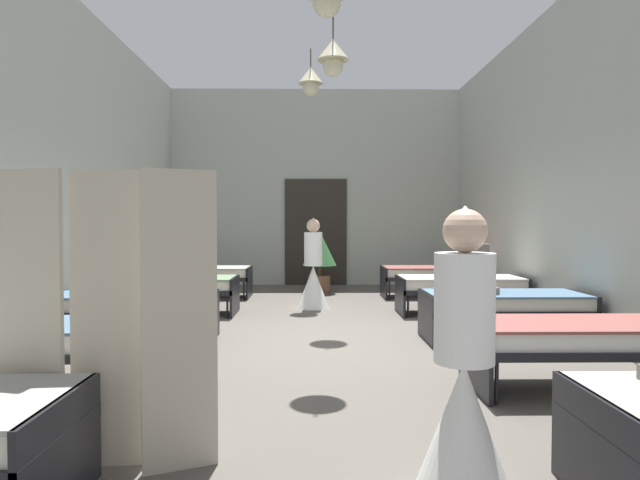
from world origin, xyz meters
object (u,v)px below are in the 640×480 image
at_px(bed_left_row_1, 56,340).
at_px(nurse_mid_aisle, 313,276).
at_px(potted_plant, 320,254).
at_px(privacy_screen, 106,320).
at_px(bed_right_row_1, 585,338).
at_px(bed_left_row_3, 174,286).
at_px(bed_left_row_2, 133,305).
at_px(nurse_near_aisle, 464,396).
at_px(patient_seated_secondary, 475,268).
at_px(bed_right_row_2, 504,304).
at_px(bed_right_row_3, 460,285).
at_px(bed_left_row_4, 200,274).
at_px(bed_right_row_4, 432,274).

relative_size(bed_left_row_1, nurse_mid_aisle, 1.28).
height_order(potted_plant, privacy_screen, privacy_screen).
relative_size(bed_right_row_1, bed_left_row_3, 1.00).
distance_m(bed_left_row_2, nurse_near_aisle, 4.67).
bearing_deg(potted_plant, nurse_mid_aisle, -93.94).
bearing_deg(privacy_screen, bed_right_row_1, 17.64).
height_order(nurse_near_aisle, potted_plant, nurse_near_aisle).
bearing_deg(bed_left_row_3, bed_left_row_1, -90.00).
distance_m(bed_left_row_3, patient_seated_secondary, 4.50).
bearing_deg(potted_plant, patient_seated_secondary, -67.78).
height_order(bed_right_row_2, bed_right_row_3, same).
bearing_deg(bed_left_row_3, privacy_screen, -79.63).
relative_size(bed_left_row_4, nurse_mid_aisle, 1.28).
distance_m(bed_right_row_4, nurse_near_aisle, 7.63).
bearing_deg(bed_right_row_2, bed_left_row_4, 139.23).
height_order(bed_left_row_1, bed_right_row_3, same).
relative_size(bed_left_row_1, bed_left_row_3, 1.00).
bearing_deg(potted_plant, nurse_near_aisle, -85.67).
distance_m(bed_left_row_2, patient_seated_secondary, 4.08).
distance_m(bed_right_row_2, privacy_screen, 4.79).
height_order(bed_left_row_2, bed_left_row_4, same).
height_order(bed_right_row_2, bed_left_row_3, same).
distance_m(nurse_mid_aisle, privacy_screen, 5.92).
relative_size(nurse_mid_aisle, patient_seated_secondary, 1.86).
bearing_deg(bed_right_row_4, bed_right_row_2, -90.00).
relative_size(bed_left_row_4, patient_seated_secondary, 2.38).
height_order(bed_right_row_1, patient_seated_secondary, patient_seated_secondary).
bearing_deg(bed_right_row_3, privacy_screen, -123.65).
xyz_separation_m(bed_left_row_2, nurse_near_aisle, (2.88, -3.67, 0.09)).
bearing_deg(nurse_near_aisle, nurse_mid_aisle, 13.08).
bearing_deg(bed_right_row_4, bed_left_row_3, -156.68).
distance_m(bed_left_row_1, nurse_mid_aisle, 4.89).
bearing_deg(bed_left_row_2, nurse_near_aisle, -51.91).
height_order(bed_left_row_2, bed_right_row_3, same).
bearing_deg(patient_seated_secondary, bed_left_row_2, -179.97).
height_order(bed_left_row_1, bed_left_row_4, same).
xyz_separation_m(bed_right_row_1, bed_right_row_2, (0.00, 1.90, 0.00)).
height_order(bed_left_row_4, nurse_near_aisle, nurse_near_aisle).
bearing_deg(potted_plant, bed_right_row_3, -49.25).
bearing_deg(patient_seated_secondary, bed_right_row_2, -0.29).
xyz_separation_m(bed_left_row_2, potted_plant, (2.27, 4.38, 0.34)).
xyz_separation_m(bed_right_row_3, bed_left_row_4, (-4.41, 1.90, 0.00)).
relative_size(bed_left_row_3, nurse_mid_aisle, 1.28).
relative_size(bed_left_row_1, bed_right_row_1, 1.00).
bearing_deg(bed_left_row_1, bed_right_row_3, 40.77).
bearing_deg(patient_seated_secondary, bed_right_row_4, 84.74).
relative_size(bed_left_row_2, bed_right_row_4, 1.00).
bearing_deg(patient_seated_secondary, potted_plant, 112.22).
xyz_separation_m(bed_right_row_3, bed_right_row_4, (0.00, 1.90, 0.00)).
bearing_deg(bed_right_row_4, nurse_mid_aisle, -150.07).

